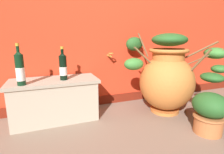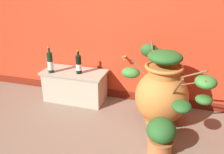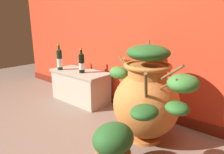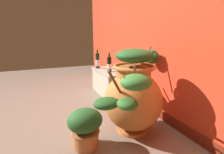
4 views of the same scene
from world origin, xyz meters
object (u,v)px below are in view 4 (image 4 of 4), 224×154
potted_shrub (85,126)px  terracotta_urn (133,94)px  wine_bottle_left (109,64)px  wine_bottle_middle (98,60)px

potted_shrub → terracotta_urn: bearing=95.8°
wine_bottle_left → wine_bottle_middle: 0.36m
wine_bottle_left → potted_shrub: 1.34m
wine_bottle_left → wine_bottle_middle: wine_bottle_middle is taller
wine_bottle_middle → terracotta_urn: bearing=-4.6°
terracotta_urn → potted_shrub: terracotta_urn is taller
terracotta_urn → potted_shrub: bearing=-84.2°
wine_bottle_left → potted_shrub: (1.10, -0.69, -0.34)m
terracotta_urn → potted_shrub: 0.54m
terracotta_urn → wine_bottle_left: bearing=169.8°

